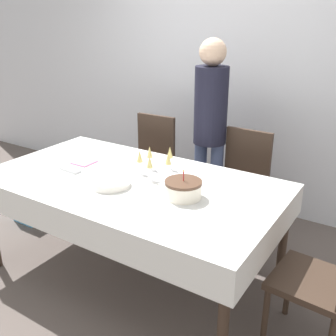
{
  "coord_description": "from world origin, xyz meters",
  "views": [
    {
      "loc": [
        1.57,
        -1.97,
        1.84
      ],
      "look_at": [
        0.26,
        0.07,
        0.89
      ],
      "focal_mm": 42.0,
      "sensor_mm": 36.0,
      "label": 1
    }
  ],
  "objects_px": {
    "dining_chair_far_left": "(150,162)",
    "champagne_tray": "(155,164)",
    "plate_stack_main": "(110,182)",
    "person_standing": "(210,120)",
    "birthday_cake": "(183,189)",
    "gift_bag": "(27,206)",
    "dining_chair_right_end": "(330,274)",
    "dining_chair_far_right": "(241,183)"
  },
  "relations": [
    {
      "from": "champagne_tray",
      "to": "plate_stack_main",
      "type": "distance_m",
      "value": 0.37
    },
    {
      "from": "champagne_tray",
      "to": "person_standing",
      "type": "bearing_deg",
      "value": 86.51
    },
    {
      "from": "birthday_cake",
      "to": "person_standing",
      "type": "height_order",
      "value": "person_standing"
    },
    {
      "from": "dining_chair_far_left",
      "to": "champagne_tray",
      "type": "xyz_separation_m",
      "value": [
        0.54,
        -0.71,
        0.32
      ]
    },
    {
      "from": "person_standing",
      "to": "gift_bag",
      "type": "relative_size",
      "value": 5.18
    },
    {
      "from": "champagne_tray",
      "to": "person_standing",
      "type": "relative_size",
      "value": 0.2
    },
    {
      "from": "dining_chair_right_end",
      "to": "gift_bag",
      "type": "xyz_separation_m",
      "value": [
        -2.69,
        0.11,
        -0.37
      ]
    },
    {
      "from": "dining_chair_far_left",
      "to": "gift_bag",
      "type": "bearing_deg",
      "value": -137.98
    },
    {
      "from": "person_standing",
      "to": "champagne_tray",
      "type": "bearing_deg",
      "value": -93.49
    },
    {
      "from": "birthday_cake",
      "to": "person_standing",
      "type": "xyz_separation_m",
      "value": [
        -0.32,
        0.99,
        0.19
      ]
    },
    {
      "from": "dining_chair_far_right",
      "to": "champagne_tray",
      "type": "height_order",
      "value": "dining_chair_far_right"
    },
    {
      "from": "dining_chair_right_end",
      "to": "plate_stack_main",
      "type": "relative_size",
      "value": 3.7
    },
    {
      "from": "dining_chair_far_right",
      "to": "plate_stack_main",
      "type": "height_order",
      "value": "dining_chair_far_right"
    },
    {
      "from": "dining_chair_right_end",
      "to": "champagne_tray",
      "type": "distance_m",
      "value": 1.33
    },
    {
      "from": "champagne_tray",
      "to": "dining_chair_far_left",
      "type": "bearing_deg",
      "value": 127.55
    },
    {
      "from": "dining_chair_far_right",
      "to": "plate_stack_main",
      "type": "relative_size",
      "value": 3.7
    },
    {
      "from": "plate_stack_main",
      "to": "gift_bag",
      "type": "height_order",
      "value": "plate_stack_main"
    },
    {
      "from": "dining_chair_far_right",
      "to": "champagne_tray",
      "type": "xyz_separation_m",
      "value": [
        -0.38,
        -0.71,
        0.32
      ]
    },
    {
      "from": "plate_stack_main",
      "to": "person_standing",
      "type": "relative_size",
      "value": 0.16
    },
    {
      "from": "birthday_cake",
      "to": "champagne_tray",
      "type": "distance_m",
      "value": 0.43
    },
    {
      "from": "dining_chair_far_left",
      "to": "dining_chair_far_right",
      "type": "height_order",
      "value": "same"
    },
    {
      "from": "dining_chair_far_right",
      "to": "gift_bag",
      "type": "bearing_deg",
      "value": -156.33
    },
    {
      "from": "plate_stack_main",
      "to": "gift_bag",
      "type": "bearing_deg",
      "value": 168.67
    },
    {
      "from": "person_standing",
      "to": "dining_chair_far_right",
      "type": "bearing_deg",
      "value": -9.05
    },
    {
      "from": "birthday_cake",
      "to": "plate_stack_main",
      "type": "distance_m",
      "value": 0.51
    },
    {
      "from": "dining_chair_far_left",
      "to": "birthday_cake",
      "type": "xyz_separation_m",
      "value": [
        0.91,
        -0.93,
        0.3
      ]
    },
    {
      "from": "plate_stack_main",
      "to": "person_standing",
      "type": "bearing_deg",
      "value": 80.74
    },
    {
      "from": "dining_chair_right_end",
      "to": "gift_bag",
      "type": "bearing_deg",
      "value": 177.66
    },
    {
      "from": "champagne_tray",
      "to": "dining_chair_right_end",
      "type": "bearing_deg",
      "value": -8.55
    },
    {
      "from": "birthday_cake",
      "to": "champagne_tray",
      "type": "bearing_deg",
      "value": 148.38
    },
    {
      "from": "dining_chair_far_left",
      "to": "champagne_tray",
      "type": "height_order",
      "value": "dining_chair_far_left"
    },
    {
      "from": "dining_chair_far_left",
      "to": "plate_stack_main",
      "type": "height_order",
      "value": "dining_chair_far_left"
    },
    {
      "from": "champagne_tray",
      "to": "gift_bag",
      "type": "height_order",
      "value": "champagne_tray"
    },
    {
      "from": "dining_chair_far_left",
      "to": "birthday_cake",
      "type": "bearing_deg",
      "value": -45.69
    },
    {
      "from": "plate_stack_main",
      "to": "gift_bag",
      "type": "distance_m",
      "value": 1.46
    },
    {
      "from": "dining_chair_far_left",
      "to": "person_standing",
      "type": "xyz_separation_m",
      "value": [
        0.59,
        0.05,
        0.48
      ]
    },
    {
      "from": "dining_chair_right_end",
      "to": "champagne_tray",
      "type": "height_order",
      "value": "dining_chair_right_end"
    },
    {
      "from": "birthday_cake",
      "to": "gift_bag",
      "type": "bearing_deg",
      "value": 175.37
    },
    {
      "from": "dining_chair_far_right",
      "to": "person_standing",
      "type": "relative_size",
      "value": 0.58
    },
    {
      "from": "birthday_cake",
      "to": "champagne_tray",
      "type": "xyz_separation_m",
      "value": [
        -0.37,
        0.23,
        0.02
      ]
    },
    {
      "from": "dining_chair_right_end",
      "to": "gift_bag",
      "type": "relative_size",
      "value": 2.98
    },
    {
      "from": "dining_chair_right_end",
      "to": "person_standing",
      "type": "bearing_deg",
      "value": 142.22
    }
  ]
}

